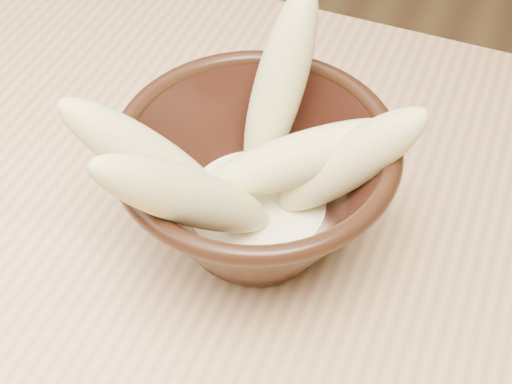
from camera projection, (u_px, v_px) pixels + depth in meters
bowl at (256, 183)px, 0.49m from camera, size 0.19×0.19×0.10m
milk_puddle at (256, 207)px, 0.50m from camera, size 0.11×0.11×0.01m
banana_upright at (279, 86)px, 0.49m from camera, size 0.06×0.10×0.15m
banana_left at (149, 159)px, 0.46m from camera, size 0.12×0.08×0.13m
banana_right at (348, 163)px, 0.46m from camera, size 0.12×0.06×0.12m
banana_across at (299, 159)px, 0.47m from camera, size 0.14×0.09×0.08m
banana_front at (191, 197)px, 0.43m from camera, size 0.11×0.13×0.14m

